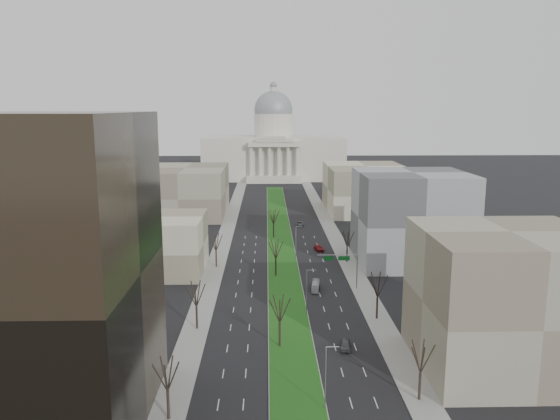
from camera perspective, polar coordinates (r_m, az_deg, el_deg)
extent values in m
plane|color=black|center=(172.83, -0.01, -2.91)|extent=(600.00, 600.00, 0.00)
cube|color=#999993|center=(171.84, -0.01, -2.96)|extent=(8.00, 222.00, 0.15)
cube|color=#154B14|center=(171.82, -0.01, -2.93)|extent=(7.70, 221.70, 0.06)
cube|color=gray|center=(149.17, -6.54, -5.15)|extent=(5.00, 330.00, 0.15)
cube|color=gray|center=(150.14, 6.94, -5.06)|extent=(5.00, 330.00, 0.15)
cube|color=beige|center=(319.26, -0.68, 5.53)|extent=(80.00, 40.00, 24.00)
cube|color=beige|center=(297.49, -0.62, 3.22)|extent=(30.00, 6.00, 4.00)
cube|color=beige|center=(295.63, -0.63, 6.87)|extent=(28.00, 5.00, 2.50)
cube|color=beige|center=(295.51, -0.63, 7.26)|extent=(20.00, 5.00, 1.80)
cube|color=beige|center=(295.42, -0.63, 7.57)|extent=(12.00, 5.00, 1.60)
cylinder|color=beige|center=(318.16, -0.69, 8.76)|extent=(22.00, 22.00, 14.00)
sphere|color=gray|center=(317.99, -0.69, 10.38)|extent=(22.00, 22.00, 22.00)
cylinder|color=beige|center=(318.12, -0.70, 12.36)|extent=(4.00, 4.00, 4.00)
sphere|color=gray|center=(318.23, -0.70, 12.90)|extent=(4.00, 4.00, 4.00)
cylinder|color=beige|center=(296.45, -3.05, 5.12)|extent=(2.00, 2.00, 16.00)
cylinder|color=beige|center=(296.35, -2.08, 5.13)|extent=(2.00, 2.00, 16.00)
cylinder|color=beige|center=(296.34, -1.11, 5.13)|extent=(2.00, 2.00, 16.00)
cylinder|color=beige|center=(296.41, -0.14, 5.13)|extent=(2.00, 2.00, 16.00)
cylinder|color=beige|center=(296.56, 0.83, 5.14)|extent=(2.00, 2.00, 16.00)
cylinder|color=beige|center=(296.80, 1.80, 5.14)|extent=(2.00, 2.00, 16.00)
cube|color=black|center=(76.50, -26.96, -6.11)|extent=(34.00, 30.00, 40.00)
cube|color=gray|center=(140.13, -13.29, -3.48)|extent=(26.00, 22.00, 14.00)
cube|color=gray|center=(92.98, 22.48, -8.71)|extent=(26.00, 24.00, 22.00)
cube|color=#585B5D|center=(147.84, 13.55, -0.77)|extent=(28.00, 26.00, 24.00)
cube|color=gray|center=(212.59, -9.76, 1.97)|extent=(30.00, 40.00, 18.00)
cube|color=gray|center=(218.81, 8.90, 2.24)|extent=(30.00, 40.00, 18.00)
cylinder|color=black|center=(77.48, -11.60, -19.38)|extent=(0.40, 0.40, 4.08)
cylinder|color=black|center=(104.17, -8.69, -11.09)|extent=(0.40, 0.40, 4.32)
cylinder|color=black|center=(141.89, -6.68, -5.13)|extent=(0.40, 0.40, 4.22)
cylinder|color=black|center=(82.65, 14.39, -17.45)|extent=(0.40, 0.40, 4.13)
cylinder|color=black|center=(109.16, 10.10, -10.07)|extent=(0.40, 0.40, 4.42)
cylinder|color=black|center=(146.72, 7.01, -4.65)|extent=(0.40, 0.40, 4.03)
cylinder|color=black|center=(95.99, -0.03, -12.91)|extent=(0.40, 0.40, 4.32)
cylinder|color=black|center=(133.61, -0.45, -6.04)|extent=(0.40, 0.40, 4.32)
cylinder|color=black|center=(172.30, -0.68, -2.21)|extent=(0.40, 0.40, 4.32)
cylinder|color=gray|center=(77.33, 4.77, -17.17)|extent=(0.20, 0.20, 9.00)
cylinder|color=gray|center=(75.39, 5.53, -14.05)|extent=(1.80, 0.12, 0.12)
cylinder|color=gray|center=(109.37, 2.80, -8.60)|extent=(0.20, 0.20, 9.00)
cylinder|color=gray|center=(108.01, 3.30, -6.29)|extent=(1.80, 0.12, 0.12)
cylinder|color=gray|center=(147.64, 1.66, -3.48)|extent=(0.20, 0.20, 9.00)
cylinder|color=gray|center=(146.64, 2.02, -1.73)|extent=(1.80, 0.12, 0.12)
cylinder|color=gray|center=(125.15, 8.04, -6.43)|extent=(0.24, 0.24, 8.00)
cylinder|color=gray|center=(123.39, 6.02, -4.69)|extent=(9.00, 0.18, 0.18)
cube|color=#0C591E|center=(123.88, 6.70, -5.03)|extent=(2.60, 0.08, 1.00)
cube|color=#0C591E|center=(123.44, 5.09, -5.06)|extent=(2.20, 0.08, 1.00)
imported|color=#45484C|center=(96.44, 6.86, -13.80)|extent=(2.41, 4.57, 1.48)
imported|color=black|center=(124.69, 3.69, -7.94)|extent=(1.81, 5.00, 1.64)
imported|color=maroon|center=(157.71, 4.08, -3.99)|extent=(2.87, 5.30, 1.46)
imported|color=#484A50|center=(190.14, 2.07, -1.45)|extent=(2.40, 5.02, 1.38)
imported|color=silver|center=(124.59, 3.73, -7.91)|extent=(2.39, 6.78, 1.85)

